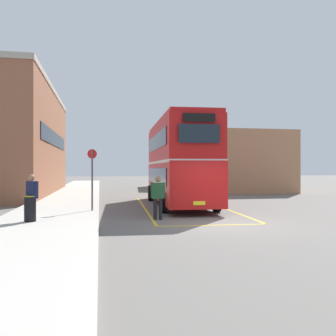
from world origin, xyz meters
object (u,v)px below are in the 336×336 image
object	(u,v)px
pedestrian_boarding	(158,194)
bus_stop_sign	(92,174)
pedestrian_waiting_near	(32,194)
double_decker_bus	(179,161)
litter_bin	(30,209)
single_deck_bus	(165,173)

from	to	relation	value
pedestrian_boarding	bus_stop_sign	bearing A→B (deg)	135.71
pedestrian_boarding	pedestrian_waiting_near	xyz separation A→B (m)	(-4.84, -0.45, 0.12)
double_decker_bus	pedestrian_waiting_near	distance (m)	9.15
double_decker_bus	pedestrian_waiting_near	world-z (taller)	double_decker_bus
pedestrian_waiting_near	litter_bin	size ratio (longest dim) A/B	1.82
double_decker_bus	pedestrian_boarding	size ratio (longest dim) A/B	5.88
pedestrian_boarding	pedestrian_waiting_near	world-z (taller)	pedestrian_waiting_near
double_decker_bus	single_deck_bus	world-z (taller)	double_decker_bus
double_decker_bus	pedestrian_waiting_near	bearing A→B (deg)	-139.75
double_decker_bus	bus_stop_sign	xyz separation A→B (m)	(-4.77, -2.77, -0.66)
litter_bin	bus_stop_sign	size ratio (longest dim) A/B	0.34
double_decker_bus	bus_stop_sign	bearing A→B (deg)	-149.84
pedestrian_waiting_near	bus_stop_sign	xyz separation A→B (m)	(2.14, 3.08, 0.69)
single_deck_bus	bus_stop_sign	distance (m)	21.69
double_decker_bus	single_deck_bus	bearing A→B (deg)	82.43
pedestrian_waiting_near	bus_stop_sign	distance (m)	3.81
pedestrian_boarding	pedestrian_waiting_near	bearing A→B (deg)	-174.70
double_decker_bus	pedestrian_boarding	bearing A→B (deg)	-110.99
pedestrian_boarding	litter_bin	xyz separation A→B (m)	(-4.89, -0.54, -0.42)
single_deck_bus	bus_stop_sign	size ratio (longest dim) A/B	3.32
bus_stop_sign	pedestrian_waiting_near	bearing A→B (deg)	-124.82
litter_bin	pedestrian_waiting_near	bearing A→B (deg)	60.28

